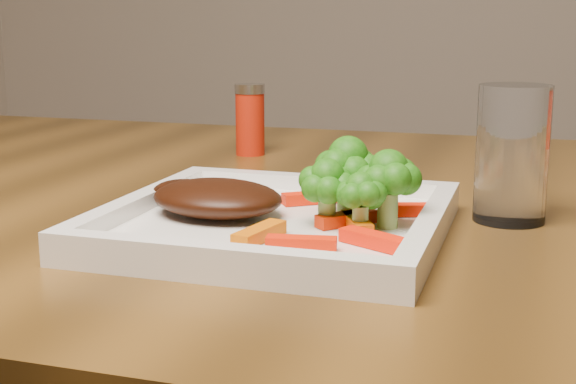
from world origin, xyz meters
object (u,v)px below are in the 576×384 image
(spice_shaker, at_px, (250,120))
(steak, at_px, (217,198))
(plate, at_px, (276,228))
(drinking_glass, at_px, (512,154))

(spice_shaker, bearing_deg, steak, -74.19)
(plate, height_order, spice_shaker, spice_shaker)
(plate, distance_m, steak, 0.06)
(plate, bearing_deg, spice_shaker, 113.19)
(steak, xyz_separation_m, drinking_glass, (0.23, 0.10, 0.03))
(plate, height_order, drinking_glass, drinking_glass)
(plate, xyz_separation_m, steak, (-0.05, 0.00, 0.02))
(steak, distance_m, drinking_glass, 0.26)
(plate, relative_size, drinking_glass, 2.25)
(plate, height_order, steak, steak)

